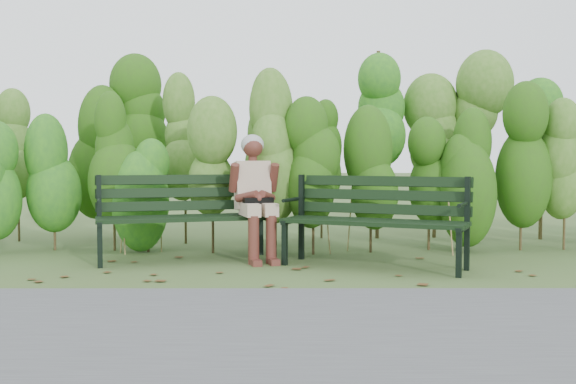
{
  "coord_description": "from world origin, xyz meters",
  "views": [
    {
      "loc": [
        -0.02,
        -6.46,
        1.11
      ],
      "look_at": [
        0.0,
        0.35,
        0.75
      ],
      "focal_mm": 42.0,
      "sensor_mm": 36.0,
      "label": 1
    }
  ],
  "objects": [
    {
      "name": "bench_right",
      "position": [
        0.89,
        0.29,
        0.54
      ],
      "size": [
        1.91,
        1.29,
        0.92
      ],
      "color": "black",
      "rests_on": "ground"
    },
    {
      "name": "hedge_band",
      "position": [
        0.0,
        1.86,
        1.26
      ],
      "size": [
        11.04,
        1.67,
        2.42
      ],
      "color": "#47381E",
      "rests_on": "ground"
    },
    {
      "name": "ground",
      "position": [
        0.0,
        0.0,
        0.0
      ],
      "size": [
        80.0,
        80.0,
        0.0
      ],
      "primitive_type": "plane",
      "color": "#415427"
    },
    {
      "name": "seated_woman",
      "position": [
        -0.35,
        0.76,
        0.76
      ],
      "size": [
        0.58,
        0.84,
        1.35
      ],
      "color": "tan",
      "rests_on": "ground"
    },
    {
      "name": "leaf_litter",
      "position": [
        -0.09,
        -0.33,
        0.0
      ],
      "size": [
        5.57,
        2.22,
        0.01
      ],
      "color": "#57381A",
      "rests_on": "ground"
    },
    {
      "name": "footpath",
      "position": [
        0.0,
        -2.2,
        0.01
      ],
      "size": [
        60.0,
        2.5,
        0.01
      ],
      "primitive_type": "cube",
      "color": "#474749",
      "rests_on": "ground"
    },
    {
      "name": "bench_left",
      "position": [
        -1.12,
        0.74,
        0.54
      ],
      "size": [
        1.93,
        1.07,
        0.92
      ],
      "color": "black",
      "rests_on": "ground"
    }
  ]
}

